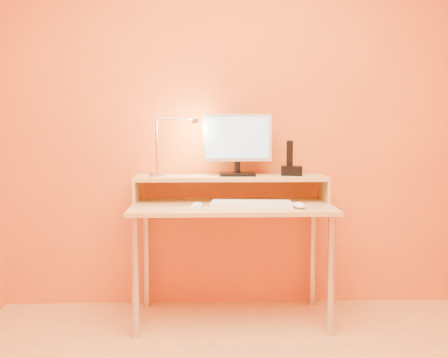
{
  "coord_description": "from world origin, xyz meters",
  "views": [
    {
      "loc": [
        -0.14,
        -1.82,
        1.19
      ],
      "look_at": [
        -0.05,
        1.13,
        0.88
      ],
      "focal_mm": 40.42,
      "sensor_mm": 36.0,
      "label": 1
    }
  ],
  "objects_px": {
    "phone_dock": "(292,171)",
    "mouse": "(299,205)",
    "keyboard": "(251,204)",
    "remote_control": "(196,207)",
    "lamp_base": "(157,174)",
    "monitor_panel": "(237,138)"
  },
  "relations": [
    {
      "from": "monitor_panel",
      "to": "mouse",
      "type": "relative_size",
      "value": 4.02
    },
    {
      "from": "mouse",
      "to": "remote_control",
      "type": "height_order",
      "value": "mouse"
    },
    {
      "from": "keyboard",
      "to": "remote_control",
      "type": "xyz_separation_m",
      "value": [
        -0.32,
        -0.06,
        -0.0
      ]
    },
    {
      "from": "lamp_base",
      "to": "mouse",
      "type": "xyz_separation_m",
      "value": [
        0.84,
        -0.28,
        -0.15
      ]
    },
    {
      "from": "keyboard",
      "to": "remote_control",
      "type": "relative_size",
      "value": 2.45
    },
    {
      "from": "lamp_base",
      "to": "keyboard",
      "type": "height_order",
      "value": "lamp_base"
    },
    {
      "from": "phone_dock",
      "to": "remote_control",
      "type": "distance_m",
      "value": 0.69
    },
    {
      "from": "monitor_panel",
      "to": "remote_control",
      "type": "bearing_deg",
      "value": -132.22
    },
    {
      "from": "phone_dock",
      "to": "mouse",
      "type": "relative_size",
      "value": 1.21
    },
    {
      "from": "lamp_base",
      "to": "phone_dock",
      "type": "relative_size",
      "value": 0.77
    },
    {
      "from": "lamp_base",
      "to": "monitor_panel",
      "type": "bearing_deg",
      "value": 4.56
    },
    {
      "from": "phone_dock",
      "to": "keyboard",
      "type": "height_order",
      "value": "phone_dock"
    },
    {
      "from": "monitor_panel",
      "to": "lamp_base",
      "type": "distance_m",
      "value": 0.55
    },
    {
      "from": "keyboard",
      "to": "mouse",
      "type": "height_order",
      "value": "mouse"
    },
    {
      "from": "monitor_panel",
      "to": "keyboard",
      "type": "bearing_deg",
      "value": -76.26
    },
    {
      "from": "mouse",
      "to": "remote_control",
      "type": "bearing_deg",
      "value": 164.51
    },
    {
      "from": "phone_dock",
      "to": "mouse",
      "type": "distance_m",
      "value": 0.36
    },
    {
      "from": "monitor_panel",
      "to": "mouse",
      "type": "height_order",
      "value": "monitor_panel"
    },
    {
      "from": "phone_dock",
      "to": "keyboard",
      "type": "bearing_deg",
      "value": -128.23
    },
    {
      "from": "lamp_base",
      "to": "remote_control",
      "type": "height_order",
      "value": "lamp_base"
    },
    {
      "from": "monitor_panel",
      "to": "mouse",
      "type": "distance_m",
      "value": 0.6
    },
    {
      "from": "phone_dock",
      "to": "keyboard",
      "type": "distance_m",
      "value": 0.4
    }
  ]
}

